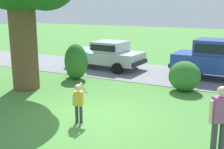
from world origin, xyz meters
name	(u,v)px	position (x,y,z in m)	size (l,w,h in m)	color
ground_plane	(97,116)	(0.00, 0.00, 0.00)	(80.00, 80.00, 0.00)	#478438
driveway_strip	(160,74)	(0.00, 6.63, 0.01)	(28.00, 4.40, 0.02)	slate
shrub_near_tree	(76,63)	(-3.36, 3.87, 0.80)	(1.22, 1.03, 1.72)	#33702B
shrub_centre_left	(185,76)	(1.82, 4.18, 0.63)	(1.32, 1.21, 1.26)	#33702B
parked_sedan	(107,54)	(-3.13, 6.69, 0.85)	(4.51, 2.32, 1.56)	silver
parked_suv	(222,58)	(2.95, 6.88, 1.08)	(4.78, 2.26, 1.92)	#28429E
child_thrower	(79,100)	(-0.24, -0.68, 0.72)	(0.43, 0.30, 1.29)	#383842
frisbee	(89,52)	(-0.49, 0.38, 2.02)	(0.28, 0.28, 0.15)	#1EB7B2
adult_onlooker	(220,118)	(3.79, -1.01, 0.98)	(0.45, 0.39, 1.74)	#3F3F4C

